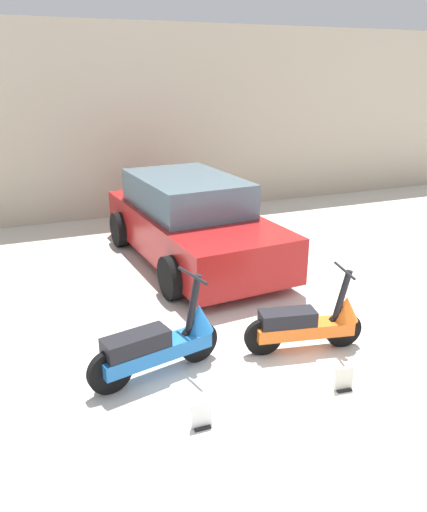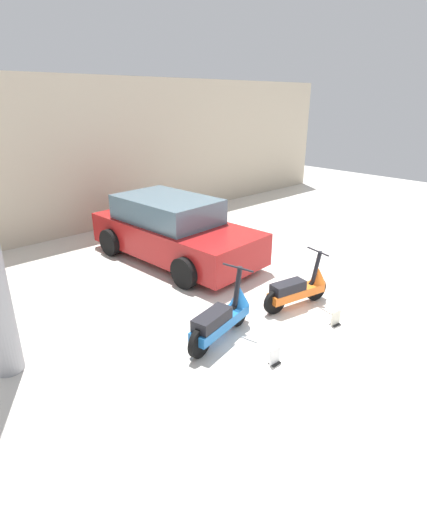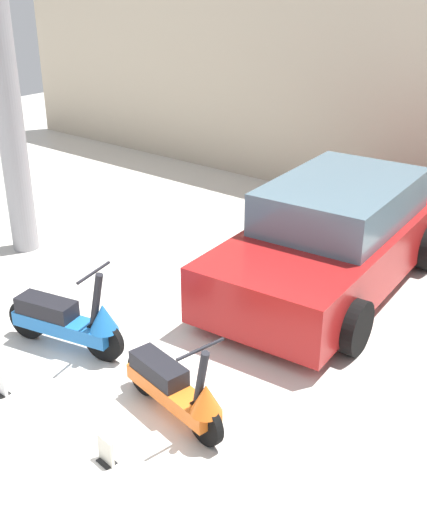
% 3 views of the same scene
% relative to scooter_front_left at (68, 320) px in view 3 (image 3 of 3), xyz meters
% --- Properties ---
extents(ground_plane, '(28.00, 28.00, 0.00)m').
position_rel_scooter_front_left_xyz_m(ground_plane, '(1.25, -0.79, -0.38)').
color(ground_plane, silver).
extents(wall_back, '(19.60, 0.12, 4.07)m').
position_rel_scooter_front_left_xyz_m(wall_back, '(1.25, 6.47, 1.66)').
color(wall_back, beige).
rests_on(wall_back, ground_plane).
extents(scooter_front_left, '(1.51, 0.65, 1.07)m').
position_rel_scooter_front_left_xyz_m(scooter_front_left, '(0.00, 0.00, 0.00)').
color(scooter_front_left, black).
rests_on(scooter_front_left, ground_plane).
extents(scooter_front_right, '(1.40, 0.58, 0.99)m').
position_rel_scooter_front_left_xyz_m(scooter_front_right, '(1.73, -0.17, -0.03)').
color(scooter_front_right, black).
rests_on(scooter_front_right, ground_plane).
extents(car_rear_left, '(2.26, 4.30, 1.42)m').
position_rel_scooter_front_left_xyz_m(car_rear_left, '(1.49, 3.22, 0.30)').
color(car_rear_left, maroon).
rests_on(car_rear_left, ground_plane).
extents(placard_near_left_scooter, '(0.20, 0.12, 0.26)m').
position_rel_scooter_front_left_xyz_m(placard_near_left_scooter, '(0.08, -0.98, -0.26)').
color(placard_near_left_scooter, black).
rests_on(placard_near_left_scooter, ground_plane).
extents(placard_near_right_scooter, '(0.20, 0.14, 0.26)m').
position_rel_scooter_front_left_xyz_m(placard_near_right_scooter, '(1.64, -0.99, -0.26)').
color(placard_near_right_scooter, black).
rests_on(placard_near_right_scooter, ground_plane).
extents(support_column_side, '(0.38, 0.38, 4.07)m').
position_rel_scooter_front_left_xyz_m(support_column_side, '(-2.72, 1.42, 1.66)').
color(support_column_side, '#99999E').
rests_on(support_column_side, ground_plane).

